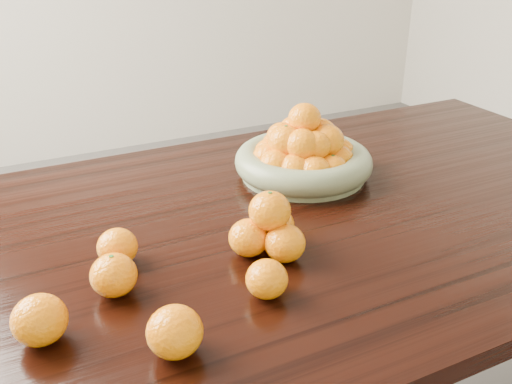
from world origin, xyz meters
name	(u,v)px	position (x,y,z in m)	size (l,w,h in m)	color
dining_table	(266,256)	(0.00, 0.00, 0.66)	(2.00, 1.00, 0.75)	black
fruit_bowl	(303,155)	(0.18, 0.16, 0.80)	(0.33, 0.33, 0.18)	#767E5C
orange_pyramid	(270,229)	(-0.05, -0.12, 0.80)	(0.14, 0.14, 0.12)	orange
loose_orange_0	(114,275)	(-0.35, -0.12, 0.79)	(0.08, 0.08, 0.07)	orange
loose_orange_1	(175,332)	(-0.30, -0.30, 0.79)	(0.08, 0.08, 0.08)	orange
loose_orange_2	(267,279)	(-0.12, -0.24, 0.78)	(0.07, 0.07, 0.07)	orange
loose_orange_3	(117,247)	(-0.32, -0.03, 0.78)	(0.07, 0.07, 0.07)	orange
loose_orange_4	(40,320)	(-0.47, -0.19, 0.79)	(0.08, 0.08, 0.08)	orange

